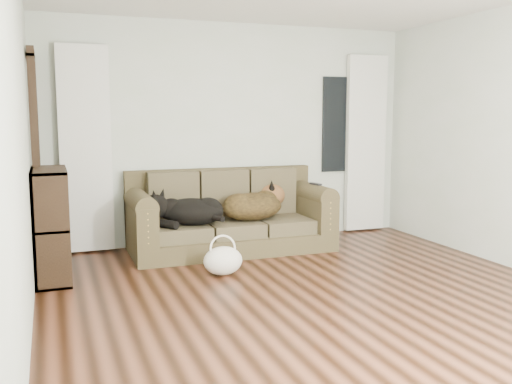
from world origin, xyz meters
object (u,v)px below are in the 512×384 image
object	(u,v)px
dog_black_lab	(188,213)
tote_bag	(223,259)
sofa	(231,211)
dog_shepherd	(254,207)
bookshelf	(51,226)

from	to	relation	value
dog_black_lab	tote_bag	bearing A→B (deg)	-50.73
sofa	tote_bag	size ratio (longest dim) A/B	5.88
dog_shepherd	bookshelf	world-z (taller)	bookshelf
sofa	dog_shepherd	size ratio (longest dim) A/B	2.91
sofa	tote_bag	distance (m)	1.04
sofa	tote_bag	bearing A→B (deg)	-112.10
tote_bag	bookshelf	bearing A→B (deg)	164.29
dog_black_lab	bookshelf	distance (m)	1.45
dog_shepherd	bookshelf	size ratio (longest dim) A/B	0.74
tote_bag	dog_shepherd	bearing A→B (deg)	54.47
dog_shepherd	tote_bag	distance (m)	1.15
dog_shepherd	bookshelf	bearing A→B (deg)	0.09
dog_black_lab	dog_shepherd	xyz separation A→B (m)	(0.78, 0.07, 0.01)
dog_black_lab	bookshelf	world-z (taller)	bookshelf
sofa	bookshelf	xyz separation A→B (m)	(-1.91, -0.49, 0.05)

